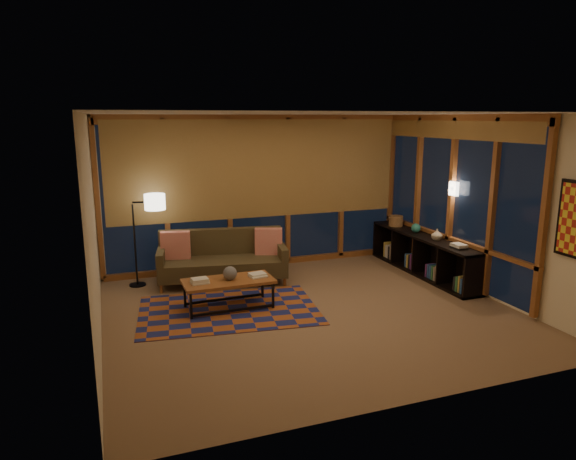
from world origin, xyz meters
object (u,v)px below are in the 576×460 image
object	(u,v)px
sofa	(222,258)
coffee_table	(229,294)
floor_lamp	(135,240)
bookshelf	(422,255)

from	to	relation	value
sofa	coffee_table	xyz separation A→B (m)	(-0.18, -1.15, -0.21)
sofa	floor_lamp	distance (m)	1.41
bookshelf	sofa	bearing A→B (deg)	168.56
sofa	bookshelf	size ratio (longest dim) A/B	0.75
coffee_table	floor_lamp	xyz separation A→B (m)	(-1.15, 1.50, 0.53)
sofa	bookshelf	distance (m)	3.42
floor_lamp	sofa	bearing A→B (deg)	-4.22
sofa	floor_lamp	world-z (taller)	floor_lamp
sofa	bookshelf	bearing A→B (deg)	-1.58
sofa	bookshelf	world-z (taller)	sofa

